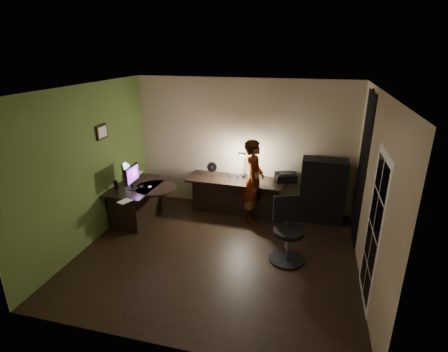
% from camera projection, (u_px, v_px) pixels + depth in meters
% --- Properties ---
extents(floor, '(4.50, 4.00, 0.01)m').
position_uv_depth(floor, '(217.00, 254.00, 5.84)').
color(floor, black).
rests_on(floor, ground).
extents(ceiling, '(4.50, 4.00, 0.01)m').
position_uv_depth(ceiling, '(216.00, 88.00, 4.90)').
color(ceiling, silver).
rests_on(ceiling, floor).
extents(wall_back, '(4.50, 0.01, 2.70)m').
position_uv_depth(wall_back, '(243.00, 145.00, 7.19)').
color(wall_back, tan).
rests_on(wall_back, floor).
extents(wall_front, '(4.50, 0.01, 2.70)m').
position_uv_depth(wall_front, '(163.00, 246.00, 3.55)').
color(wall_front, tan).
rests_on(wall_front, floor).
extents(wall_left, '(0.01, 4.00, 2.70)m').
position_uv_depth(wall_left, '(88.00, 167.00, 5.90)').
color(wall_left, tan).
rests_on(wall_left, floor).
extents(wall_right, '(0.01, 4.00, 2.70)m').
position_uv_depth(wall_right, '(373.00, 193.00, 4.84)').
color(wall_right, tan).
rests_on(wall_right, floor).
extents(green_wall_overlay, '(0.00, 4.00, 2.70)m').
position_uv_depth(green_wall_overlay, '(89.00, 167.00, 5.90)').
color(green_wall_overlay, '#4B642A').
rests_on(green_wall_overlay, floor).
extents(arched_doorway, '(0.01, 0.90, 2.60)m').
position_uv_depth(arched_doorway, '(362.00, 170.00, 5.91)').
color(arched_doorway, black).
rests_on(arched_doorway, floor).
extents(french_door, '(0.02, 0.92, 2.10)m').
position_uv_depth(french_door, '(373.00, 231.00, 4.45)').
color(french_door, white).
rests_on(french_door, floor).
extents(framed_picture, '(0.04, 0.30, 0.25)m').
position_uv_depth(framed_picture, '(102.00, 132.00, 6.13)').
color(framed_picture, black).
rests_on(framed_picture, wall_left).
extents(desk_left, '(0.83, 1.31, 0.74)m').
position_uv_depth(desk_left, '(138.00, 203.00, 6.87)').
color(desk_left, black).
rests_on(desk_left, floor).
extents(desk_right, '(1.96, 0.73, 0.73)m').
position_uv_depth(desk_right, '(235.00, 196.00, 7.21)').
color(desk_right, black).
rests_on(desk_right, floor).
extents(cabinet, '(0.85, 0.43, 1.27)m').
position_uv_depth(cabinet, '(323.00, 190.00, 6.78)').
color(cabinet, black).
rests_on(cabinet, floor).
extents(laptop_stand, '(0.27, 0.23, 0.11)m').
position_uv_depth(laptop_stand, '(132.00, 175.00, 7.12)').
color(laptop_stand, silver).
rests_on(laptop_stand, desk_left).
extents(laptop, '(0.39, 0.37, 0.24)m').
position_uv_depth(laptop, '(134.00, 168.00, 7.05)').
color(laptop, silver).
rests_on(laptop, laptop_stand).
extents(monitor, '(0.13, 0.51, 0.33)m').
position_uv_depth(monitor, '(132.00, 181.00, 6.53)').
color(monitor, black).
rests_on(monitor, desk_left).
extents(mouse, '(0.07, 0.10, 0.04)m').
position_uv_depth(mouse, '(150.00, 187.00, 6.63)').
color(mouse, silver).
rests_on(mouse, desk_left).
extents(phone, '(0.12, 0.16, 0.01)m').
position_uv_depth(phone, '(141.00, 186.00, 6.69)').
color(phone, black).
rests_on(phone, desk_left).
extents(pen, '(0.06, 0.15, 0.01)m').
position_uv_depth(pen, '(162.00, 191.00, 6.48)').
color(pen, black).
rests_on(pen, desk_left).
extents(speaker, '(0.09, 0.09, 0.18)m').
position_uv_depth(speaker, '(116.00, 185.00, 6.51)').
color(speaker, black).
rests_on(speaker, desk_left).
extents(notepad, '(0.23, 0.27, 0.01)m').
position_uv_depth(notepad, '(125.00, 201.00, 6.04)').
color(notepad, silver).
rests_on(notepad, desk_left).
extents(desk_fan, '(0.21, 0.13, 0.31)m').
position_uv_depth(desk_fan, '(212.00, 169.00, 7.20)').
color(desk_fan, black).
rests_on(desk_fan, desk_right).
extents(headphones, '(0.22, 0.12, 0.10)m').
position_uv_depth(headphones, '(234.00, 175.00, 7.17)').
color(headphones, '#0F198E').
rests_on(headphones, desk_right).
extents(printer, '(0.48, 0.42, 0.18)m').
position_uv_depth(printer, '(286.00, 177.00, 6.98)').
color(printer, black).
rests_on(printer, desk_right).
extents(desk_lamp, '(0.20, 0.31, 0.63)m').
position_uv_depth(desk_lamp, '(244.00, 163.00, 7.07)').
color(desk_lamp, black).
rests_on(desk_lamp, desk_right).
extents(office_chair, '(0.73, 0.73, 1.03)m').
position_uv_depth(office_chair, '(289.00, 232.00, 5.50)').
color(office_chair, black).
rests_on(office_chair, floor).
extents(person, '(0.42, 0.60, 1.64)m').
position_uv_depth(person, '(254.00, 181.00, 6.73)').
color(person, '#D8A88C').
rests_on(person, floor).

